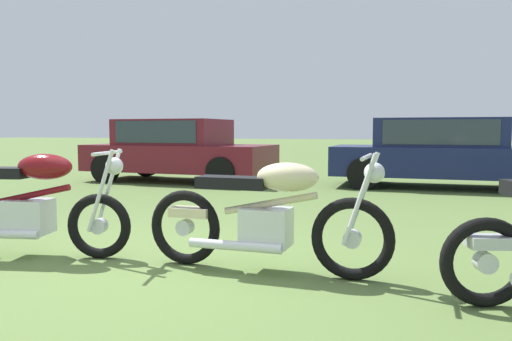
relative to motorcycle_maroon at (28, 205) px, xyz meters
The scene contains 5 objects.
ground_plane 1.27m from the motorcycle_maroon, ahead, with size 120.00×120.00×0.00m, color #567038.
motorcycle_maroon is the anchor object (origin of this frame).
motorcycle_cream 2.28m from the motorcycle_maroon, ahead, with size 2.13×0.64×1.02m.
car_burgundy 6.87m from the motorcycle_maroon, 106.45° to the left, with size 4.30×1.98×1.43m.
car_navy 8.16m from the motorcycle_maroon, 62.17° to the left, with size 4.55×1.95×1.43m.
Camera 1 is at (2.34, -3.72, 1.19)m, focal length 34.71 mm.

